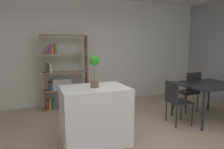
{
  "coord_description": "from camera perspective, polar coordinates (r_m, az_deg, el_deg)",
  "views": [
    {
      "loc": [
        -1.24,
        -2.54,
        1.55
      ],
      "look_at": [
        0.06,
        0.82,
        1.03
      ],
      "focal_mm": 31.77,
      "sensor_mm": 36.0,
      "label": 1
    }
  ],
  "objects": [
    {
      "name": "ground_plane",
      "position": [
        3.22,
        4.51,
        -20.59
      ],
      "size": [
        9.94,
        9.94,
        0.0
      ],
      "primitive_type": "plane",
      "color": "tan"
    },
    {
      "name": "back_partition",
      "position": [
        5.45,
        -8.08,
        6.65
      ],
      "size": [
        7.22,
        0.06,
        2.82
      ],
      "primitive_type": "cube",
      "color": "silver",
      "rests_on": "ground_plane"
    },
    {
      "name": "kitchen_island",
      "position": [
        3.26,
        -4.98,
        -11.5
      ],
      "size": [
        1.04,
        0.75,
        0.91
      ],
      "primitive_type": "cube",
      "color": "white",
      "rests_on": "ground_plane"
    },
    {
      "name": "potted_plant_on_island",
      "position": [
        3.08,
        -5.09,
        2.04
      ],
      "size": [
        0.16,
        0.16,
        0.5
      ],
      "color": "brown",
      "rests_on": "kitchen_island"
    },
    {
      "name": "open_bookshelf",
      "position": [
        5.06,
        -14.49,
        -0.42
      ],
      "size": [
        1.12,
        0.3,
        1.82
      ],
      "color": "#997551",
      "rests_on": "ground_plane"
    },
    {
      "name": "dining_table",
      "position": [
        4.62,
        25.78,
        -3.23
      ],
      "size": [
        1.19,
        0.99,
        0.77
      ],
      "color": "#232328",
      "rests_on": "ground_plane"
    },
    {
      "name": "dining_chair_island_side",
      "position": [
        4.13,
        17.85,
        -6.64
      ],
      "size": [
        0.45,
        0.47,
        0.86
      ],
      "rotation": [
        0.0,
        0.0,
        1.46
      ],
      "color": "#232328",
      "rests_on": "ground_plane"
    },
    {
      "name": "dining_chair_far",
      "position": [
        5.01,
        21.5,
        -3.85
      ],
      "size": [
        0.45,
        0.47,
        0.96
      ],
      "rotation": [
        0.0,
        0.0,
        3.2
      ],
      "color": "#232328",
      "rests_on": "ground_plane"
    }
  ]
}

